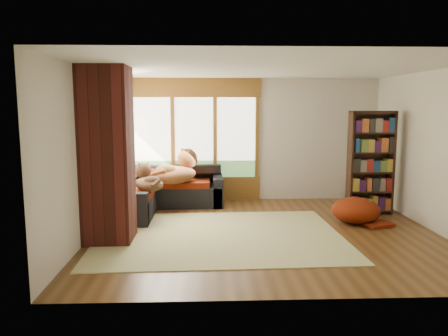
# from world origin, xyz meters

# --- Properties ---
(floor) EXTENTS (5.50, 5.50, 0.00)m
(floor) POSITION_xyz_m (0.00, 0.00, 0.00)
(floor) COLOR #4D3015
(floor) RESTS_ON ground
(ceiling) EXTENTS (5.50, 5.50, 0.00)m
(ceiling) POSITION_xyz_m (0.00, 0.00, 2.60)
(ceiling) COLOR white
(wall_back) EXTENTS (5.50, 0.04, 2.60)m
(wall_back) POSITION_xyz_m (0.00, 2.50, 1.30)
(wall_back) COLOR silver
(wall_back) RESTS_ON ground
(wall_front) EXTENTS (5.50, 0.04, 2.60)m
(wall_front) POSITION_xyz_m (0.00, -2.50, 1.30)
(wall_front) COLOR silver
(wall_front) RESTS_ON ground
(wall_left) EXTENTS (0.04, 5.00, 2.60)m
(wall_left) POSITION_xyz_m (-2.75, 0.00, 1.30)
(wall_left) COLOR silver
(wall_left) RESTS_ON ground
(wall_right) EXTENTS (0.04, 5.00, 2.60)m
(wall_right) POSITION_xyz_m (2.75, 0.00, 1.30)
(wall_right) COLOR silver
(wall_right) RESTS_ON ground
(windows_back) EXTENTS (2.82, 0.10, 1.90)m
(windows_back) POSITION_xyz_m (-1.20, 2.47, 1.35)
(windows_back) COLOR brown
(windows_back) RESTS_ON wall_back
(windows_left) EXTENTS (0.10, 2.62, 1.90)m
(windows_left) POSITION_xyz_m (-2.72, 1.20, 1.35)
(windows_left) COLOR brown
(windows_left) RESTS_ON wall_left
(roller_blind) EXTENTS (0.03, 0.72, 0.90)m
(roller_blind) POSITION_xyz_m (-2.69, 2.03, 1.75)
(roller_blind) COLOR #769A5E
(roller_blind) RESTS_ON wall_left
(brick_chimney) EXTENTS (0.70, 0.70, 2.60)m
(brick_chimney) POSITION_xyz_m (-2.40, -0.35, 1.30)
(brick_chimney) COLOR #471914
(brick_chimney) RESTS_ON ground
(sectional_sofa) EXTENTS (2.20, 2.20, 0.80)m
(sectional_sofa) POSITION_xyz_m (-1.95, 1.70, 0.30)
(sectional_sofa) COLOR black
(sectional_sofa) RESTS_ON ground
(area_rug) EXTENTS (3.89, 3.02, 0.01)m
(area_rug) POSITION_xyz_m (-0.73, -0.20, 0.01)
(area_rug) COLOR beige
(area_rug) RESTS_ON ground
(bookshelf) EXTENTS (0.83, 0.28, 1.93)m
(bookshelf) POSITION_xyz_m (2.14, 1.16, 0.97)
(bookshelf) COLOR black
(bookshelf) RESTS_ON ground
(pouf) EXTENTS (0.94, 0.94, 0.45)m
(pouf) POSITION_xyz_m (1.66, 0.49, 0.24)
(pouf) COLOR maroon
(pouf) RESTS_ON area_rug
(dog_tan) EXTENTS (1.14, 1.16, 0.57)m
(dog_tan) POSITION_xyz_m (-1.50, 1.62, 0.83)
(dog_tan) COLOR brown
(dog_tan) RESTS_ON sectional_sofa
(dog_brindle) EXTENTS (0.76, 0.85, 0.42)m
(dog_brindle) POSITION_xyz_m (-1.99, 0.90, 0.74)
(dog_brindle) COLOR #352115
(dog_brindle) RESTS_ON sectional_sofa
(throw_pillows) EXTENTS (1.98, 1.68, 0.45)m
(throw_pillows) POSITION_xyz_m (-1.92, 1.85, 0.77)
(throw_pillows) COLOR black
(throw_pillows) RESTS_ON sectional_sofa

